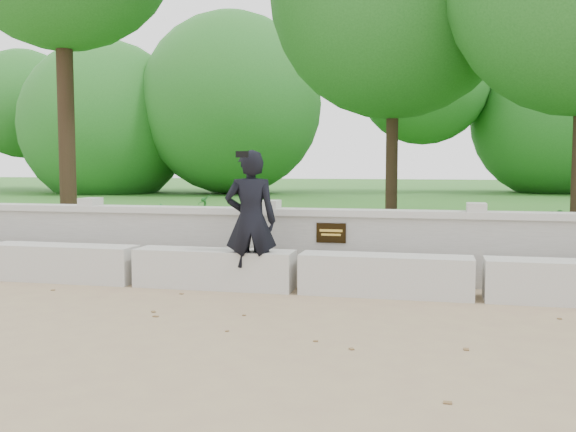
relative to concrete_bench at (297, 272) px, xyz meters
name	(u,v)px	position (x,y,z in m)	size (l,w,h in m)	color
ground	(251,334)	(0.00, -1.90, -0.22)	(80.00, 80.00, 0.00)	#96825C
lawn	(382,208)	(0.00, 12.10, -0.10)	(40.00, 22.00, 0.25)	#2B6924
concrete_bench	(297,272)	(0.00, 0.00, 0.00)	(11.90, 0.45, 0.45)	beige
parapet_wall	(309,244)	(0.00, 0.70, 0.24)	(12.50, 0.35, 0.90)	#B3B1A9
man_main	(251,221)	(-0.52, -0.10, 0.58)	(0.66, 0.60, 1.61)	black
shrub_a	(163,221)	(-2.71, 2.39, 0.31)	(0.30, 0.20, 0.57)	#246C28
shrub_b	(549,235)	(2.95, 1.54, 0.32)	(0.33, 0.27, 0.60)	#246C28
shrub_c	(569,229)	(3.44, 2.84, 0.29)	(0.47, 0.41, 0.53)	#246C28
shrub_d	(205,211)	(-2.75, 4.41, 0.33)	(0.35, 0.31, 0.62)	#246C28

